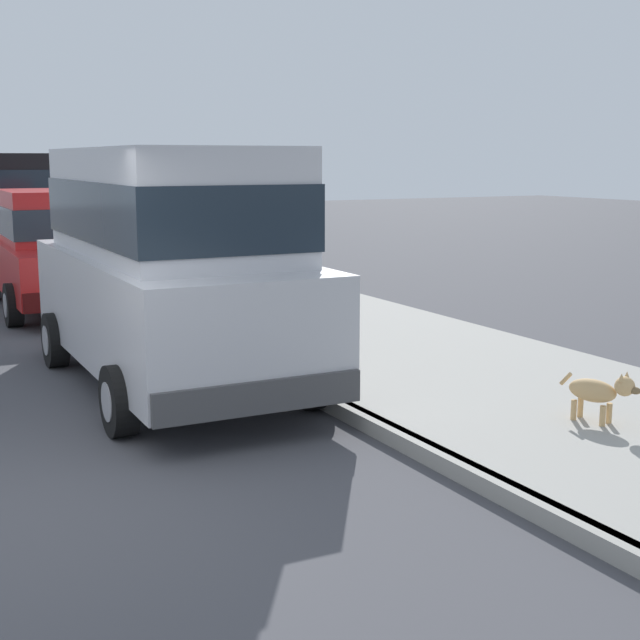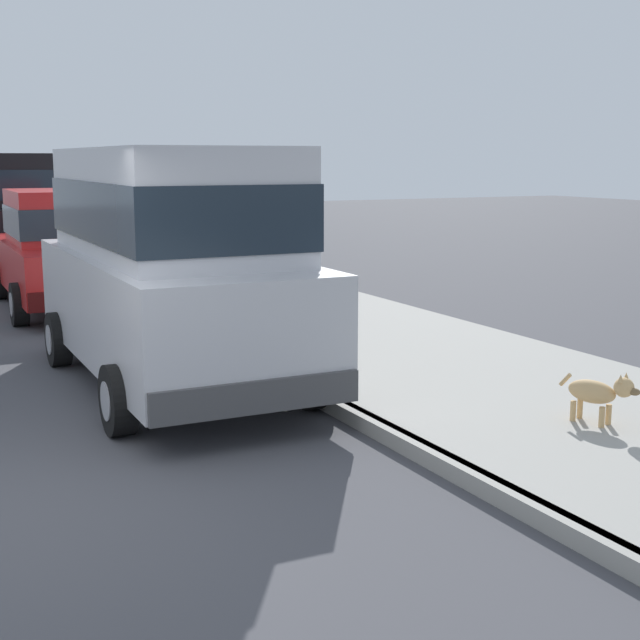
# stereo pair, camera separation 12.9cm
# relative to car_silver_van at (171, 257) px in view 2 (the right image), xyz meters

# --- Properties ---
(ground_plane) EXTENTS (80.00, 80.00, 0.00)m
(ground_plane) POSITION_rel_car_silver_van_xyz_m (-2.14, -2.83, -1.39)
(ground_plane) COLOR #424247
(curb) EXTENTS (0.16, 64.00, 0.14)m
(curb) POSITION_rel_car_silver_van_xyz_m (1.06, -2.83, -1.32)
(curb) COLOR gray
(curb) RESTS_ON ground
(sidewalk) EXTENTS (3.60, 64.00, 0.14)m
(sidewalk) POSITION_rel_car_silver_van_xyz_m (2.86, -2.83, -1.32)
(sidewalk) COLOR #99968E
(sidewalk) RESTS_ON ground
(car_silver_van) EXTENTS (2.18, 4.92, 2.52)m
(car_silver_van) POSITION_rel_car_silver_van_xyz_m (0.00, 0.00, 0.00)
(car_silver_van) COLOR #BCBCC1
(car_silver_van) RESTS_ON ground
(car_red_sedan) EXTENTS (2.11, 4.64, 1.92)m
(car_red_sedan) POSITION_rel_car_silver_van_xyz_m (-0.03, 5.70, -0.41)
(car_red_sedan) COLOR red
(car_red_sedan) RESTS_ON ground
(car_black_van) EXTENTS (2.17, 4.92, 2.52)m
(car_black_van) POSITION_rel_car_silver_van_xyz_m (0.05, 11.67, 0.00)
(car_black_van) COLOR black
(car_black_van) RESTS_ON ground
(dog_tan) EXTENTS (0.34, 0.73, 0.49)m
(dog_tan) POSITION_rel_car_silver_van_xyz_m (2.71, -3.48, -0.97)
(dog_tan) COLOR tan
(dog_tan) RESTS_ON sidewalk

